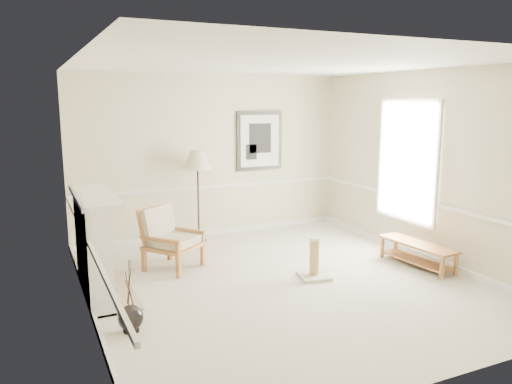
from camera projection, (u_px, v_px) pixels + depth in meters
ground at (281, 282)px, 6.80m from camera, size 5.50×5.50×0.00m
room at (289, 145)px, 6.59m from camera, size 5.04×5.54×2.92m
fireplace at (94, 246)px, 6.25m from camera, size 0.64×1.64×1.31m
floor_vase at (131, 318)px, 5.33m from camera, size 0.27×0.27×0.80m
armchair at (167, 235)px, 7.32m from camera, size 1.00×1.01×0.92m
floor_lamp at (197, 163)px, 8.53m from camera, size 0.64×0.64×1.60m
bench at (417, 251)px, 7.42m from camera, size 0.49×1.29×0.36m
scratching_post at (314, 265)px, 6.93m from camera, size 0.48×0.48×0.58m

